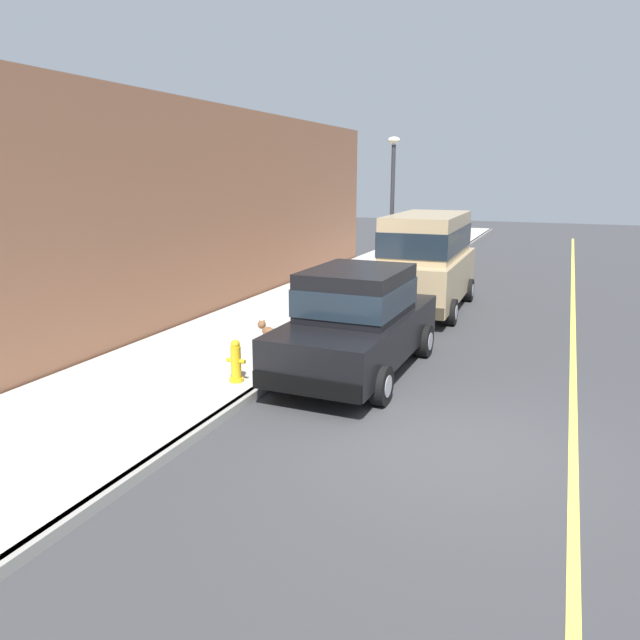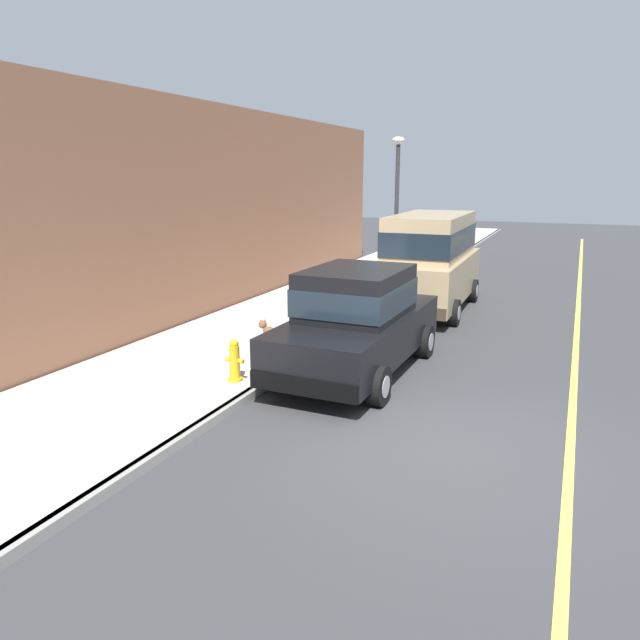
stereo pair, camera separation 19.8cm
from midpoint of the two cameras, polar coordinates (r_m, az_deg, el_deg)
ground_plane at (r=8.35m, az=11.13°, el=-11.52°), size 80.00×80.00×0.00m
curb at (r=9.39m, az=-8.53°, el=-8.02°), size 0.16×64.00×0.14m
sidewalk at (r=10.38m, az=-17.16°, el=-6.34°), size 3.60×64.00×0.14m
lane_centre_line at (r=8.24m, az=22.36°, el=-12.68°), size 0.12×57.60×0.01m
car_black_sedan at (r=10.73m, az=3.08°, el=0.02°), size 2.10×4.64×1.92m
car_tan_van at (r=15.99m, az=9.77°, el=5.90°), size 2.20×4.93×2.52m
dog_brown at (r=12.19m, az=-5.52°, el=-1.04°), size 0.66×0.47×0.49m
fire_hydrant at (r=10.10m, az=-8.57°, el=-4.00°), size 0.34×0.24×0.72m
street_lamp at (r=17.92m, az=6.60°, el=11.69°), size 0.36×0.36×4.42m
building_facade at (r=16.07m, az=-9.58°, el=10.27°), size 0.50×20.00×5.20m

